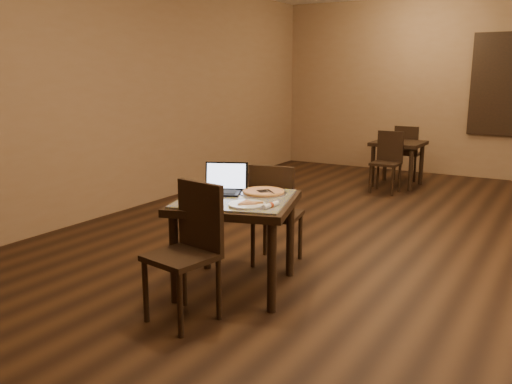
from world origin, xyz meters
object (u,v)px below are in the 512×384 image
Objects in this scene: laptop at (222,185)px; other_table_b at (398,149)px; chair_main_near at (190,243)px; other_table_b_chair_near at (388,158)px; tiled_table at (236,210)px; pizza_pan at (264,193)px; chair_main_far at (275,209)px; other_table_b_chair_far at (407,150)px.

other_table_b is at bearing 64.11° from laptop.
chair_main_near is 4.88m from other_table_b_chair_near.
tiled_table reaches higher than other_table_b.
pizza_pan is at bearing 92.71° from chair_main_near.
other_table_b_chair_near is (-0.10, 4.88, -0.05)m from chair_main_near.
chair_main_near is 1.10× the size of other_table_b_chair_near.
other_table_b is (-0.21, 4.54, -0.19)m from pizza_pan.
pizza_pan is (0.10, -0.38, 0.23)m from chair_main_far.
other_table_b_chair_near is at bearing -89.16° from other_table_b.
laptop is 1.12× the size of pizza_pan.
tiled_table is 0.63m from chair_main_far.
laptop is at bearing -90.62° from other_table_b.
other_table_b_chair_far is at bearing 73.85° from tiled_table.
chair_main_near reaches higher than chair_main_far.
other_table_b_chair_far is (-0.09, 5.30, -0.16)m from tiled_table.
other_table_b is at bearing 100.84° from chair_main_near.
chair_main_far is at bearing 71.33° from tiled_table.
laptop is at bearing -90.80° from other_table_b_chair_near.
other_table_b_chair_near reaches higher than pizza_pan.
pizza_pan is at bearing 46.31° from tiled_table.
chair_main_far is 1.06× the size of other_table_b_chair_near.
laptop is 0.48× the size of other_table_b_chair_far.
chair_main_near is at bearing -88.16° from other_table_b.
other_table_b_chair_near is (0.00, -0.52, -0.07)m from other_table_b.
other_table_b_chair_near reaches higher than other_table_b.
pizza_pan is 5.07m from other_table_b_chair_far.
other_table_b_chair_far reaches higher than other_table_b.
tiled_table is 1.21× the size of chair_main_far.
other_table_b is at bearing 73.95° from tiled_table.
chair_main_far reaches higher than other_table_b.
chair_main_far reaches higher than pizza_pan.
chair_main_near is 1.04× the size of chair_main_far.
other_table_b_chair_near is (-0.09, 4.26, -0.16)m from tiled_table.
chair_main_near is 5.40m from other_table_b.
laptop is (-0.21, 0.72, 0.27)m from chair_main_near.
other_table_b_chair_near is (-0.21, 4.02, -0.26)m from pizza_pan.
pizza_pan is (0.32, 0.13, -0.06)m from laptop.
chair_main_near is 5.92m from other_table_b_chair_far.
chair_main_near reaches higher than tiled_table.
chair_main_near is at bearing -97.99° from laptop.
laptop reaches higher than tiled_table.
other_table_b_chair_near is at bearing 63.92° from laptop.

